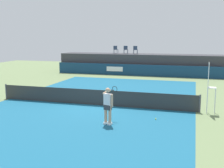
{
  "coord_description": "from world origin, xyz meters",
  "views": [
    {
      "loc": [
        5.82,
        -15.9,
        4.14
      ],
      "look_at": [
        0.59,
        2.0,
        1.0
      ],
      "focal_mm": 45.56,
      "sensor_mm": 36.0,
      "label": 1
    }
  ],
  "objects_px": {
    "umpire_chair": "(210,84)",
    "tennis_ball": "(156,119)",
    "spectator_chair_left": "(126,49)",
    "tennis_player": "(108,105)",
    "net_post_far": "(200,104)",
    "spectator_chair_far_left": "(116,49)",
    "net_post_near": "(6,91)",
    "spectator_chair_center": "(135,49)"
  },
  "relations": [
    {
      "from": "spectator_chair_far_left",
      "to": "net_post_near",
      "type": "xyz_separation_m",
      "value": [
        -3.39,
        -15.15,
        -2.19
      ]
    },
    {
      "from": "tennis_ball",
      "to": "spectator_chair_center",
      "type": "bearing_deg",
      "value": 105.01
    },
    {
      "from": "spectator_chair_center",
      "to": "net_post_far",
      "type": "relative_size",
      "value": 0.89
    },
    {
      "from": "net_post_far",
      "to": "tennis_player",
      "type": "bearing_deg",
      "value": -140.85
    },
    {
      "from": "net_post_far",
      "to": "tennis_ball",
      "type": "height_order",
      "value": "net_post_far"
    },
    {
      "from": "spectator_chair_center",
      "to": "umpire_chair",
      "type": "height_order",
      "value": "spectator_chair_center"
    },
    {
      "from": "tennis_ball",
      "to": "net_post_near",
      "type": "bearing_deg",
      "value": 168.62
    },
    {
      "from": "spectator_chair_center",
      "to": "tennis_ball",
      "type": "xyz_separation_m",
      "value": [
        4.62,
        -17.24,
        -2.66
      ]
    },
    {
      "from": "spectator_chair_left",
      "to": "net_post_near",
      "type": "distance_m",
      "value": 16.07
    },
    {
      "from": "spectator_chair_left",
      "to": "tennis_player",
      "type": "distance_m",
      "value": 19.12
    },
    {
      "from": "spectator_chair_far_left",
      "to": "umpire_chair",
      "type": "xyz_separation_m",
      "value": [
        9.47,
        -15.14,
        -1.11
      ]
    },
    {
      "from": "spectator_chair_left",
      "to": "spectator_chair_center",
      "type": "xyz_separation_m",
      "value": [
        1.12,
        -0.09,
        0.0
      ]
    },
    {
      "from": "tennis_player",
      "to": "net_post_far",
      "type": "bearing_deg",
      "value": 39.15
    },
    {
      "from": "tennis_player",
      "to": "umpire_chair",
      "type": "bearing_deg",
      "value": 36.28
    },
    {
      "from": "tennis_player",
      "to": "tennis_ball",
      "type": "height_order",
      "value": "tennis_player"
    },
    {
      "from": "spectator_chair_far_left",
      "to": "net_post_near",
      "type": "bearing_deg",
      "value": -102.61
    },
    {
      "from": "spectator_chair_left",
      "to": "net_post_far",
      "type": "relative_size",
      "value": 0.89
    },
    {
      "from": "spectator_chair_center",
      "to": "tennis_player",
      "type": "distance_m",
      "value": 18.86
    },
    {
      "from": "umpire_chair",
      "to": "tennis_ball",
      "type": "height_order",
      "value": "umpire_chair"
    },
    {
      "from": "net_post_far",
      "to": "tennis_player",
      "type": "distance_m",
      "value": 5.45
    },
    {
      "from": "umpire_chair",
      "to": "net_post_near",
      "type": "bearing_deg",
      "value": -179.99
    },
    {
      "from": "umpire_chair",
      "to": "tennis_ball",
      "type": "xyz_separation_m",
      "value": [
        -2.59,
        -2.07,
        -1.55
      ]
    },
    {
      "from": "net_post_far",
      "to": "tennis_ball",
      "type": "relative_size",
      "value": 14.71
    },
    {
      "from": "umpire_chair",
      "to": "net_post_near",
      "type": "relative_size",
      "value": 2.76
    },
    {
      "from": "spectator_chair_left",
      "to": "net_post_far",
      "type": "distance_m",
      "value": 17.31
    },
    {
      "from": "umpire_chair",
      "to": "tennis_player",
      "type": "height_order",
      "value": "umpire_chair"
    },
    {
      "from": "spectator_chair_far_left",
      "to": "tennis_ball",
      "type": "xyz_separation_m",
      "value": [
        6.89,
        -17.21,
        -2.66
      ]
    },
    {
      "from": "spectator_chair_left",
      "to": "net_post_far",
      "type": "height_order",
      "value": "spectator_chair_left"
    },
    {
      "from": "spectator_chair_left",
      "to": "umpire_chair",
      "type": "relative_size",
      "value": 0.32
    },
    {
      "from": "net_post_near",
      "to": "net_post_far",
      "type": "distance_m",
      "value": 12.4
    },
    {
      "from": "umpire_chair",
      "to": "tennis_ball",
      "type": "relative_size",
      "value": 40.59
    },
    {
      "from": "umpire_chair",
      "to": "net_post_far",
      "type": "xyz_separation_m",
      "value": [
        -0.46,
        -0.0,
        -1.09
      ]
    },
    {
      "from": "umpire_chair",
      "to": "net_post_near",
      "type": "xyz_separation_m",
      "value": [
        -12.86,
        -0.0,
        -1.09
      ]
    },
    {
      "from": "spectator_chair_center",
      "to": "tennis_ball",
      "type": "relative_size",
      "value": 13.06
    },
    {
      "from": "net_post_far",
      "to": "umpire_chair",
      "type": "bearing_deg",
      "value": 0.19
    },
    {
      "from": "spectator_chair_far_left",
      "to": "spectator_chair_left",
      "type": "height_order",
      "value": "same"
    },
    {
      "from": "spectator_chair_left",
      "to": "spectator_chair_center",
      "type": "height_order",
      "value": "same"
    },
    {
      "from": "umpire_chair",
      "to": "net_post_near",
      "type": "height_order",
      "value": "umpire_chair"
    },
    {
      "from": "spectator_chair_left",
      "to": "tennis_ball",
      "type": "height_order",
      "value": "spectator_chair_left"
    },
    {
      "from": "spectator_chair_left",
      "to": "spectator_chair_far_left",
      "type": "bearing_deg",
      "value": -174.38
    },
    {
      "from": "tennis_player",
      "to": "tennis_ball",
      "type": "distance_m",
      "value": 2.66
    },
    {
      "from": "spectator_chair_far_left",
      "to": "spectator_chair_center",
      "type": "xyz_separation_m",
      "value": [
        2.26,
        0.03,
        0.0
      ]
    }
  ]
}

